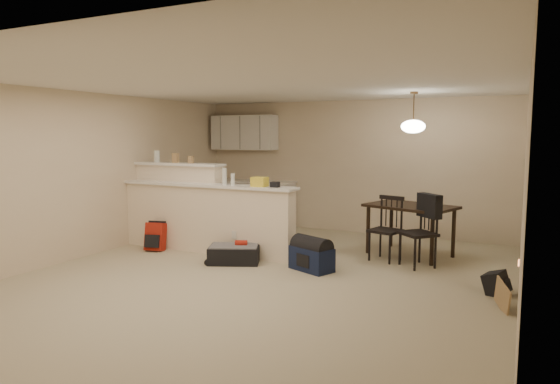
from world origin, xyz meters
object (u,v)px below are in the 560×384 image
Objects in this scene: pendant_lamp at (413,126)px; dining_chair_near at (385,229)px; dining_chair_far at (418,232)px; suitcase at (234,254)px; dining_table at (411,211)px; black_daypack at (496,283)px; red_backpack at (156,237)px; navy_duffel at (312,259)px.

pendant_lamp reaches higher than dining_chair_near.
dining_chair_near is 0.52m from dining_chair_far.
dining_chair_far reaches higher than dining_chair_near.
dining_table is at bearing 12.26° from suitcase.
dining_chair_far is at bearing -0.78° from dining_chair_near.
pendant_lamp is at bearing 18.45° from dining_table.
dining_table reaches higher than black_daypack.
dining_chair_far reaches higher than black_daypack.
dining_table reaches higher than suitcase.
suitcase is 1.55m from red_backpack.
pendant_lamp is at bearing 7.89° from red_backpack.
suitcase is 2.48× the size of black_daypack.
navy_duffel is at bearing -13.61° from red_backpack.
navy_duffel reaches higher than black_daypack.
dining_chair_near is at bearing -117.87° from pendant_lamp.
suitcase is at bearing -125.72° from dining_table.
dining_chair_near is at bearing -99.43° from dining_table.
dining_table is 1.44× the size of dining_chair_far.
suitcase is at bearing 108.01° from black_daypack.
dining_chair_near is at bearing 74.77° from navy_duffel.
black_daypack is (3.51, 0.11, 0.01)m from suitcase.
pendant_lamp reaches higher than dining_table.
dining_chair_far is 1.40× the size of suitcase.
suitcase is at bearing -135.10° from dining_chair_near.
pendant_lamp reaches higher than dining_chair_far.
dining_chair_near is 1.88m from black_daypack.
black_daypack is (1.31, -1.48, -0.56)m from dining_table.
navy_duffel is (-0.77, -0.98, -0.31)m from dining_chair_near.
pendant_lamp is 0.86× the size of suitcase.
red_backpack is at bearing -124.84° from dining_chair_far.
navy_duffel is at bearing -18.06° from suitcase.
navy_duffel is 2.33m from black_daypack.
red_backpack is at bearing -158.50° from pendant_lamp.
suitcase is (-1.94, -1.09, -0.35)m from dining_chair_near.
suitcase is at bearing -17.80° from red_backpack.
navy_duffel is 2.05× the size of black_daypack.
red_backpack is at bearing -157.19° from navy_duffel.
black_daypack is at bearing -48.51° from pendant_lamp.
dining_table is 5.00× the size of black_daypack.
dining_table is 2.44× the size of navy_duffel.
dining_chair_near is 1.32× the size of suitcase.
navy_duffel is (1.17, 0.11, 0.04)m from suitcase.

